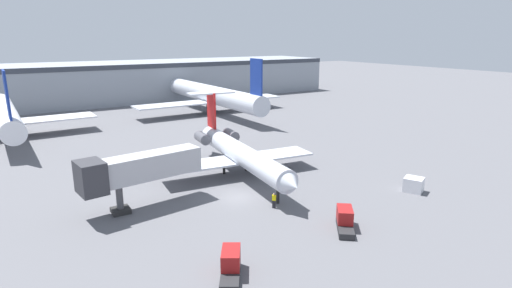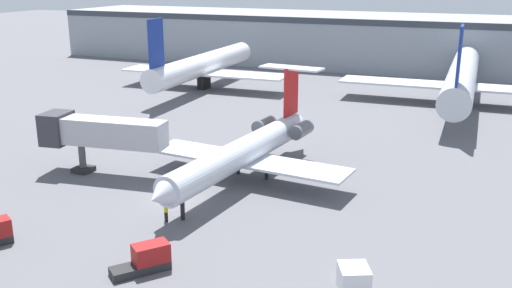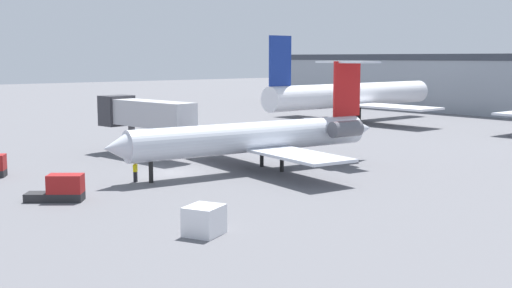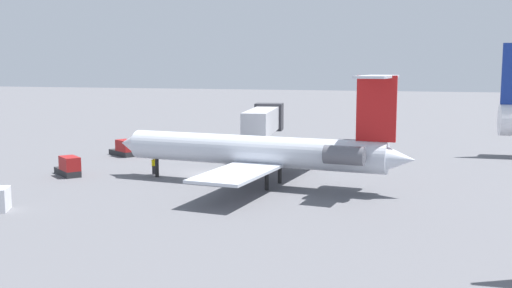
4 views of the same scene
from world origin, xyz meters
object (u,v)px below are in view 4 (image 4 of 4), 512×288
(ground_crew_marshaller, at_px, (154,166))
(jet_bridge, at_px, (264,121))
(regional_jet, at_px, (262,150))
(baggage_tug_trailing, at_px, (124,149))
(baggage_tug_lead, at_px, (69,167))

(ground_crew_marshaller, bearing_deg, jet_bridge, 149.19)
(jet_bridge, xyz_separation_m, ground_crew_marshaller, (12.49, -7.45, -3.45))
(regional_jet, distance_m, ground_crew_marshaller, 11.91)
(baggage_tug_trailing, bearing_deg, ground_crew_marshaller, 41.62)
(regional_jet, bearing_deg, jet_bridge, -164.54)
(ground_crew_marshaller, xyz_separation_m, baggage_tug_lead, (3.01, -7.47, -0.02))
(jet_bridge, relative_size, baggage_tug_lead, 3.26)
(regional_jet, height_order, baggage_tug_trailing, regional_jet)
(baggage_tug_lead, relative_size, baggage_tug_trailing, 0.97)
(regional_jet, relative_size, baggage_tug_trailing, 6.70)
(regional_jet, distance_m, baggage_tug_trailing, 23.63)
(regional_jet, height_order, ground_crew_marshaller, regional_jet)
(jet_bridge, xyz_separation_m, baggage_tug_trailing, (2.64, -16.20, -3.47))
(regional_jet, xyz_separation_m, baggage_tug_trailing, (-11.97, -20.25, -2.31))
(regional_jet, xyz_separation_m, ground_crew_marshaller, (-2.12, -11.49, -2.29))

